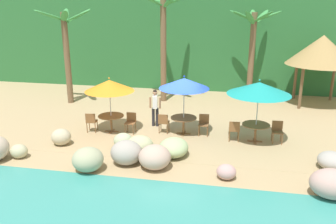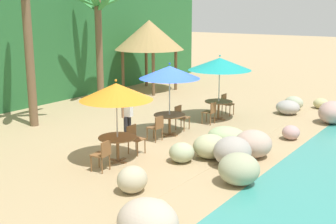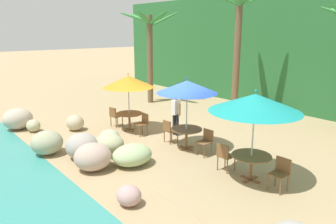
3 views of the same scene
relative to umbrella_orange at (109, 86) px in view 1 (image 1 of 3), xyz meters
name	(u,v)px [view 1 (image 1 of 3)]	position (x,y,z in m)	size (l,w,h in m)	color
ground_plane	(172,135)	(2.62, 0.15, -2.06)	(120.00, 120.00, 0.00)	tan
terrace_deck	(172,135)	(2.62, 0.15, -2.06)	(18.00, 5.20, 0.01)	tan
foliage_backdrop	(197,40)	(2.62, 9.15, 0.94)	(28.00, 2.40, 6.00)	#286633
rock_seawall	(159,156)	(2.73, -2.82, -1.68)	(14.40, 3.19, 0.89)	#ABAD82
umbrella_orange	(109,86)	(0.00, 0.00, 0.00)	(2.08, 2.08, 2.41)	silver
dining_table_orange	(111,118)	(0.00, 0.00, -1.45)	(1.10, 1.10, 0.74)	brown
chair_orange_seaward	(131,121)	(0.85, 0.08, -1.55)	(0.43, 0.43, 0.87)	brown
chair_orange_inland	(91,121)	(-0.83, -0.20, -1.55)	(0.47, 0.48, 0.87)	brown
umbrella_blue	(184,83)	(3.10, 0.35, 0.15)	(2.08, 2.08, 2.54)	silver
dining_table_blue	(184,120)	(3.10, 0.35, -1.45)	(1.10, 1.10, 0.74)	brown
chair_blue_seaward	(204,123)	(3.95, 0.45, -1.55)	(0.43, 0.43, 0.87)	brown
chair_blue_inland	(164,122)	(2.25, 0.27, -1.55)	(0.43, 0.43, 0.87)	brown
umbrella_teal	(259,88)	(6.07, 0.04, 0.16)	(2.47, 2.47, 2.57)	silver
dining_table_teal	(256,127)	(6.07, 0.04, -1.45)	(1.10, 1.10, 0.74)	brown
chair_teal_seaward	(277,130)	(6.92, 0.15, -1.55)	(0.43, 0.44, 0.87)	brown
chair_teal_inland	(234,129)	(5.22, -0.09, -1.55)	(0.44, 0.44, 0.87)	brown
palm_tree_nearest	(66,40)	(-3.78, 3.92, 1.41)	(3.22, 3.07, 5.07)	brown
palm_tree_second	(163,28)	(1.22, 5.29, 1.96)	(3.54, 3.15, 5.91)	brown
palm_tree_third	(253,39)	(5.97, 6.33, 1.40)	(2.82, 2.74, 5.00)	brown
palapa_hut	(322,50)	(9.55, 6.15, 0.89)	(3.66, 3.66, 3.74)	brown
waiter_in_white	(155,105)	(1.70, 1.07, -1.07)	(0.52, 0.37, 1.70)	#232328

